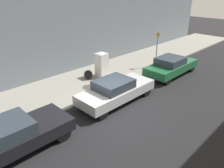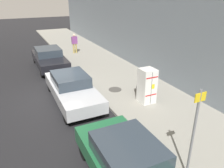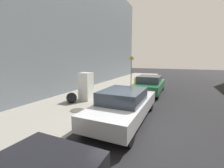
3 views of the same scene
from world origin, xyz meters
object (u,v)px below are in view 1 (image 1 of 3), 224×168
object	(u,v)px
parked_sedan_green	(171,66)
parked_sedan_silver	(116,90)
trash_bag	(88,74)
parked_sedan_dark	(11,137)
discarded_refrigerator	(102,65)
street_sign_post	(157,48)
fire_hydrant	(166,57)

from	to	relation	value
parked_sedan_green	parked_sedan_silver	bearing A→B (deg)	-90.00
trash_bag	parked_sedan_dark	size ratio (longest dim) A/B	0.13
parked_sedan_green	trash_bag	bearing A→B (deg)	-125.56
discarded_refrigerator	parked_sedan_green	distance (m)	5.06
parked_sedan_silver	discarded_refrigerator	bearing A→B (deg)	149.72
street_sign_post	parked_sedan_dark	world-z (taller)	street_sign_post
parked_sedan_dark	discarded_refrigerator	bearing A→B (deg)	112.36
trash_bag	fire_hydrant	bearing A→B (deg)	75.01
discarded_refrigerator	fire_hydrant	xyz separation A→B (m)	(1.48, 5.91, -0.41)
street_sign_post	parked_sedan_green	xyz separation A→B (m)	(1.63, -0.45, -0.94)
fire_hydrant	parked_sedan_dark	bearing A→B (deg)	-82.98
discarded_refrigerator	street_sign_post	distance (m)	4.70
parked_sedan_silver	parked_sedan_green	size ratio (longest dim) A/B	1.03
street_sign_post	parked_sedan_silver	bearing A→B (deg)	-75.35
trash_bag	parked_sedan_green	size ratio (longest dim) A/B	0.13
parked_sedan_silver	parked_sedan_green	distance (m)	5.79
discarded_refrigerator	parked_sedan_silver	world-z (taller)	discarded_refrigerator
fire_hydrant	parked_sedan_green	world-z (taller)	parked_sedan_green
street_sign_post	parked_sedan_green	distance (m)	1.94
discarded_refrigerator	fire_hydrant	distance (m)	6.10
street_sign_post	trash_bag	distance (m)	5.80
street_sign_post	parked_sedan_silver	distance (m)	6.51
trash_bag	parked_sedan_dark	world-z (taller)	parked_sedan_dark
fire_hydrant	parked_sedan_dark	xyz separation A→B (m)	(1.67, -13.56, 0.17)
fire_hydrant	parked_sedan_silver	bearing A→B (deg)	-77.83
discarded_refrigerator	street_sign_post	xyz separation A→B (m)	(1.52, 4.40, 0.69)
fire_hydrant	trash_bag	bearing A→B (deg)	-104.99
fire_hydrant	parked_sedan_dark	size ratio (longest dim) A/B	0.18
trash_bag	parked_sedan_dark	distance (m)	7.57
discarded_refrigerator	parked_sedan_silver	distance (m)	3.65
fire_hydrant	trash_bag	size ratio (longest dim) A/B	1.39
trash_bag	parked_sedan_silver	world-z (taller)	parked_sedan_silver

